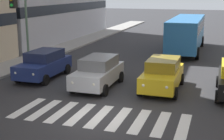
{
  "coord_description": "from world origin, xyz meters",
  "views": [
    {
      "loc": [
        -4.69,
        12.77,
        5.29
      ],
      "look_at": [
        0.69,
        -3.89,
        1.14
      ],
      "focal_mm": 53.31,
      "sensor_mm": 36.0,
      "label": 1
    }
  ],
  "objects_px": {
    "car_1": "(163,74)",
    "car_2": "(98,72)",
    "car_3": "(44,64)",
    "bus_behind_traffic": "(187,31)",
    "street_lamp_right": "(30,6)"
  },
  "relations": [
    {
      "from": "car_1",
      "to": "car_2",
      "type": "height_order",
      "value": "same"
    },
    {
      "from": "car_1",
      "to": "car_3",
      "type": "height_order",
      "value": "same"
    },
    {
      "from": "car_3",
      "to": "bus_behind_traffic",
      "type": "height_order",
      "value": "bus_behind_traffic"
    },
    {
      "from": "car_3",
      "to": "street_lamp_right",
      "type": "bearing_deg",
      "value": -49.47
    },
    {
      "from": "car_3",
      "to": "bus_behind_traffic",
      "type": "bearing_deg",
      "value": -120.78
    },
    {
      "from": "car_2",
      "to": "car_3",
      "type": "relative_size",
      "value": 1.0
    },
    {
      "from": "car_3",
      "to": "street_lamp_right",
      "type": "height_order",
      "value": "street_lamp_right"
    },
    {
      "from": "car_3",
      "to": "street_lamp_right",
      "type": "xyz_separation_m",
      "value": [
        2.59,
        -3.03,
        3.42
      ]
    },
    {
      "from": "car_3",
      "to": "bus_behind_traffic",
      "type": "relative_size",
      "value": 0.42
    },
    {
      "from": "car_1",
      "to": "bus_behind_traffic",
      "type": "height_order",
      "value": "bus_behind_traffic"
    },
    {
      "from": "car_2",
      "to": "car_3",
      "type": "bearing_deg",
      "value": -12.87
    },
    {
      "from": "bus_behind_traffic",
      "to": "street_lamp_right",
      "type": "distance_m",
      "value": 14.04
    },
    {
      "from": "car_2",
      "to": "street_lamp_right",
      "type": "relative_size",
      "value": 0.65
    },
    {
      "from": "car_3",
      "to": "street_lamp_right",
      "type": "distance_m",
      "value": 5.25
    },
    {
      "from": "car_2",
      "to": "bus_behind_traffic",
      "type": "relative_size",
      "value": 0.42
    }
  ]
}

